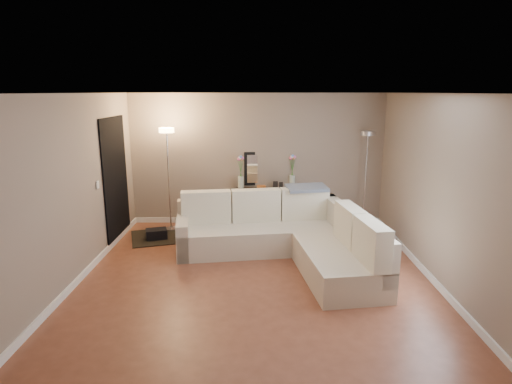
{
  "coord_description": "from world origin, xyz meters",
  "views": [
    {
      "loc": [
        0.04,
        -5.66,
        2.62
      ],
      "look_at": [
        0.0,
        0.8,
        1.1
      ],
      "focal_mm": 30.0,
      "sensor_mm": 36.0,
      "label": 1
    }
  ],
  "objects_px": {
    "floor_lamp_lit": "(168,159)",
    "floor_lamp_unlit": "(367,160)",
    "console_table": "(263,204)",
    "sectional_sofa": "(287,236)"
  },
  "relations": [
    {
      "from": "floor_lamp_lit",
      "to": "floor_lamp_unlit",
      "type": "relative_size",
      "value": 1.04
    },
    {
      "from": "floor_lamp_unlit",
      "to": "console_table",
      "type": "bearing_deg",
      "value": 174.1
    },
    {
      "from": "floor_lamp_unlit",
      "to": "floor_lamp_lit",
      "type": "bearing_deg",
      "value": -177.49
    },
    {
      "from": "sectional_sofa",
      "to": "floor_lamp_unlit",
      "type": "height_order",
      "value": "floor_lamp_unlit"
    },
    {
      "from": "sectional_sofa",
      "to": "floor_lamp_lit",
      "type": "bearing_deg",
      "value": 147.38
    },
    {
      "from": "floor_lamp_lit",
      "to": "floor_lamp_unlit",
      "type": "height_order",
      "value": "floor_lamp_lit"
    },
    {
      "from": "sectional_sofa",
      "to": "console_table",
      "type": "distance_m",
      "value": 1.8
    },
    {
      "from": "sectional_sofa",
      "to": "console_table",
      "type": "relative_size",
      "value": 2.52
    },
    {
      "from": "sectional_sofa",
      "to": "console_table",
      "type": "bearing_deg",
      "value": 102.05
    },
    {
      "from": "sectional_sofa",
      "to": "floor_lamp_unlit",
      "type": "bearing_deg",
      "value": 44.21
    }
  ]
}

